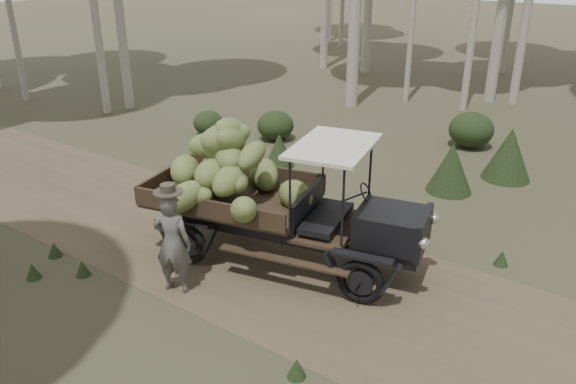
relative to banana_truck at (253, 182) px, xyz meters
The scene contains 5 objects.
ground 2.94m from the banana_truck, ahead, with size 120.00×120.00×0.00m, color #473D2B.
dirt_track 2.93m from the banana_truck, ahead, with size 70.00×4.00×0.01m, color brown.
banana_truck is the anchor object (origin of this frame).
farmer 1.85m from the banana_truck, 102.29° to the right, with size 0.77×0.63×1.97m.
undergrowth 3.55m from the banana_truck, 40.72° to the right, with size 22.25×21.47×1.40m.
Camera 1 is at (3.45, -7.23, 5.43)m, focal length 35.00 mm.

